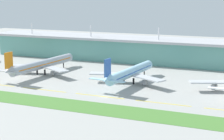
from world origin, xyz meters
TOP-DOWN VIEW (x-y plane):
  - ground_plane at (0.00, 0.00)m, footprint 600.00×600.00m
  - terminal_building at (-0.00, 105.42)m, footprint 288.00×34.00m
  - airliner_near_middle at (-60.96, 35.88)m, footprint 48.63×71.76m
  - airliner_center at (1.51, 33.73)m, footprint 48.58×64.19m
  - taxiway_stripe_mid_west at (-37.00, 0.26)m, footprint 28.00×0.70m
  - taxiway_stripe_centre at (-3.00, 0.26)m, footprint 28.00×0.70m
  - taxiway_stripe_mid_east at (31.00, 0.26)m, footprint 28.00×0.70m
  - grass_verge at (0.00, -19.90)m, footprint 300.00×18.00m

SIDE VIEW (x-z plane):
  - ground_plane at x=0.00m, z-range 0.00..0.00m
  - taxiway_stripe_mid_west at x=-37.00m, z-range 0.00..0.04m
  - taxiway_stripe_centre at x=-3.00m, z-range 0.00..0.04m
  - taxiway_stripe_mid_east at x=31.00m, z-range 0.00..0.04m
  - grass_verge at x=0.00m, z-range 0.00..0.10m
  - airliner_center at x=1.51m, z-range -3.00..15.90m
  - airliner_near_middle at x=-60.96m, z-range -2.99..15.91m
  - terminal_building at x=0.00m, z-range -4.30..23.24m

